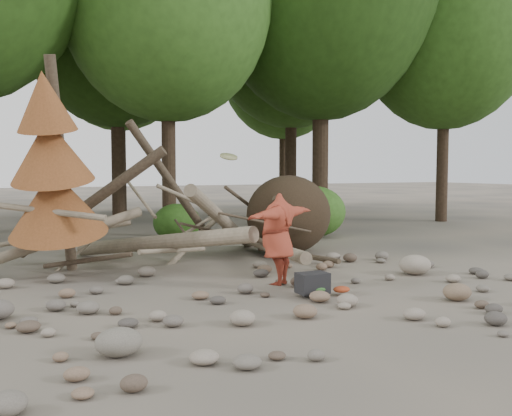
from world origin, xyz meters
name	(u,v)px	position (x,y,z in m)	size (l,w,h in m)	color
ground	(278,299)	(0.00, 0.00, 0.00)	(120.00, 120.00, 0.00)	#514C44
deadfall_pile	(269,217)	(2.02, 4.24, 0.95)	(8.55, 5.24, 3.30)	#332619
dead_conifer	(53,170)	(-3.12, 3.37, 2.11)	(2.06, 2.16, 4.35)	#4C3F30
bush_mid	(177,223)	(0.80, 7.80, 0.56)	(1.40, 1.40, 1.12)	#2E5A1A
bush_right	(314,212)	(5.00, 7.00, 0.80)	(2.00, 2.00, 1.60)	#396A21
frisbee_thrower	(278,239)	(0.35, 0.66, 0.90)	(2.26, 1.50, 2.35)	maroon
backpack	(312,286)	(0.59, -0.12, 0.17)	(0.52, 0.34, 0.34)	black
cloth_green	(315,291)	(0.66, -0.11, 0.09)	(0.49, 0.41, 0.18)	#316629
cloth_orange	(342,292)	(1.08, -0.27, 0.05)	(0.30, 0.24, 0.11)	#9F381B
boulder_front_left	(119,342)	(-3.00, -1.76, 0.16)	(0.55, 0.49, 0.33)	slate
boulder_front_right	(457,292)	(2.57, -1.40, 0.14)	(0.47, 0.43, 0.28)	#77604A
boulder_mid_right	(415,265)	(3.52, 0.68, 0.20)	(0.67, 0.60, 0.40)	gray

